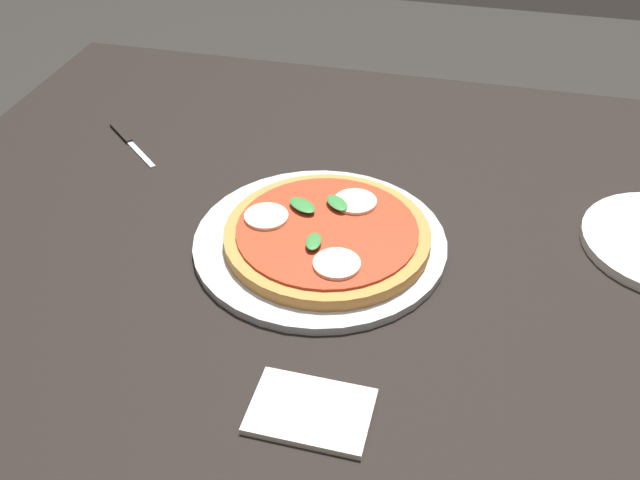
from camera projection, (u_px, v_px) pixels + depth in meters
dining_table at (382, 289)px, 1.07m from camera, size 1.46×1.08×0.74m
serving_tray at (320, 242)px, 1.01m from camera, size 0.35×0.35×0.01m
pizza at (327, 234)px, 0.99m from camera, size 0.28×0.28×0.03m
napkin at (311, 411)px, 0.78m from camera, size 0.13×0.09×0.01m
knife at (127, 139)px, 1.24m from camera, size 0.13×0.12×0.01m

